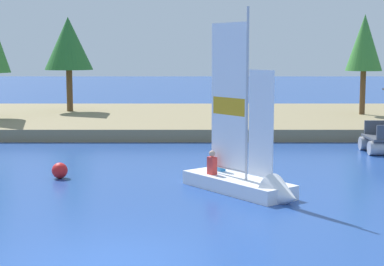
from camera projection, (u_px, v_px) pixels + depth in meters
The scene contains 6 objects.
ground_plane at pixel (116, 263), 12.72m from camera, with size 200.00×200.00×0.00m, color #234793.
shore_bank at pixel (168, 119), 37.37m from camera, with size 80.00×15.34×0.62m, color #897A56.
shoreline_tree_centre at pixel (71, 44), 38.63m from camera, with size 3.01×3.01×5.89m.
shoreline_tree_midright at pixel (367, 43), 36.53m from camera, with size 2.15×2.15×5.94m.
sailboat at pixel (254, 180), 18.75m from camera, with size 3.70×4.28×6.03m.
channel_buoy at pixel (62, 170), 21.30m from camera, with size 0.54×0.54×0.54m, color red.
Camera 1 is at (1.62, -12.25, 4.31)m, focal length 57.90 mm.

